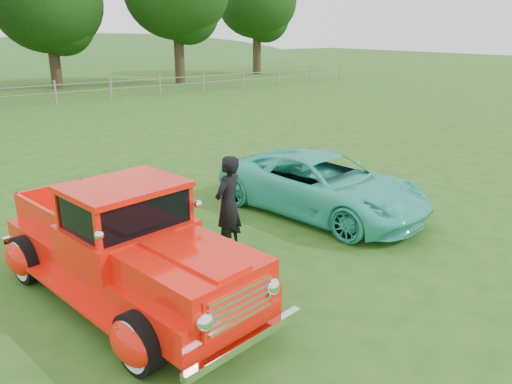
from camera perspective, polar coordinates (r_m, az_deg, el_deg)
ground at (r=7.94m, az=-0.03°, el=-10.27°), size 140.00×140.00×0.00m
tree_near_east at (r=35.84m, az=-22.71°, el=19.26°), size 6.80×6.80×8.33m
tree_far_east at (r=44.23m, az=0.10°, el=20.92°), size 6.60×6.60×8.86m
red_pickup at (r=7.39m, az=-14.56°, el=-6.26°), size 2.84×5.21×1.78m
teal_sedan at (r=10.64m, az=7.53°, el=0.86°), size 2.90×4.90×1.28m
man at (r=8.68m, az=-3.20°, el=-1.43°), size 0.75×0.64×1.74m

